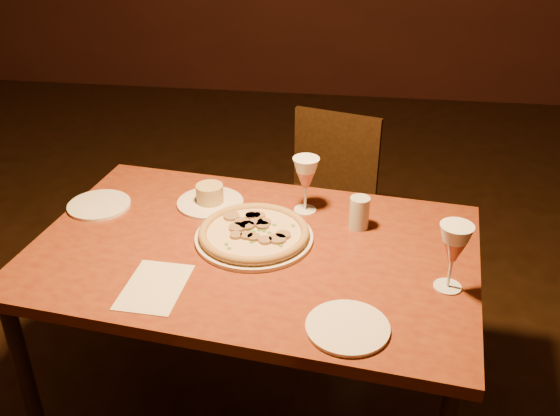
# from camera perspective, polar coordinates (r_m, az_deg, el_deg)

# --- Properties ---
(floor) EXTENTS (7.00, 7.00, 0.00)m
(floor) POSITION_cam_1_polar(r_m,az_deg,el_deg) (2.45, -3.90, -17.33)
(floor) COLOR black
(floor) RESTS_ON ground
(dining_table) EXTENTS (1.46, 1.03, 0.73)m
(dining_table) POSITION_cam_1_polar(r_m,az_deg,el_deg) (1.97, -2.46, -5.16)
(dining_table) COLOR brown
(dining_table) RESTS_ON floor
(chair_far) EXTENTS (0.48, 0.48, 0.81)m
(chair_far) POSITION_cam_1_polar(r_m,az_deg,el_deg) (2.79, 4.25, 1.03)
(chair_far) COLOR black
(chair_far) RESTS_ON floor
(pizza_plate) EXTENTS (0.37, 0.37, 0.04)m
(pizza_plate) POSITION_cam_1_polar(r_m,az_deg,el_deg) (1.96, -2.39, -2.34)
(pizza_plate) COLOR white
(pizza_plate) RESTS_ON dining_table
(ramekin_saucer) EXTENTS (0.23, 0.23, 0.07)m
(ramekin_saucer) POSITION_cam_1_polar(r_m,az_deg,el_deg) (2.17, -6.42, 0.90)
(ramekin_saucer) COLOR white
(ramekin_saucer) RESTS_ON dining_table
(wine_glass_far) EXTENTS (0.09, 0.09, 0.20)m
(wine_glass_far) POSITION_cam_1_polar(r_m,az_deg,el_deg) (2.08, 2.36, 2.12)
(wine_glass_far) COLOR #C36351
(wine_glass_far) RESTS_ON dining_table
(wine_glass_right) EXTENTS (0.09, 0.09, 0.20)m
(wine_glass_right) POSITION_cam_1_polar(r_m,az_deg,el_deg) (1.77, 15.47, -4.36)
(wine_glass_right) COLOR #C36351
(wine_glass_right) RESTS_ON dining_table
(water_tumbler) EXTENTS (0.06, 0.06, 0.11)m
(water_tumbler) POSITION_cam_1_polar(r_m,az_deg,el_deg) (2.02, 7.26, -0.43)
(water_tumbler) COLOR #B5C1C6
(water_tumbler) RESTS_ON dining_table
(side_plate_left) EXTENTS (0.21, 0.21, 0.01)m
(side_plate_left) POSITION_cam_1_polar(r_m,az_deg,el_deg) (2.24, -16.21, 0.26)
(side_plate_left) COLOR white
(side_plate_left) RESTS_ON dining_table
(side_plate_near) EXTENTS (0.22, 0.22, 0.01)m
(side_plate_near) POSITION_cam_1_polar(r_m,az_deg,el_deg) (1.63, 6.20, -10.81)
(side_plate_near) COLOR white
(side_plate_near) RESTS_ON dining_table
(menu_card) EXTENTS (0.17, 0.25, 0.00)m
(menu_card) POSITION_cam_1_polar(r_m,az_deg,el_deg) (1.80, -11.40, -7.07)
(menu_card) COLOR silver
(menu_card) RESTS_ON dining_table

